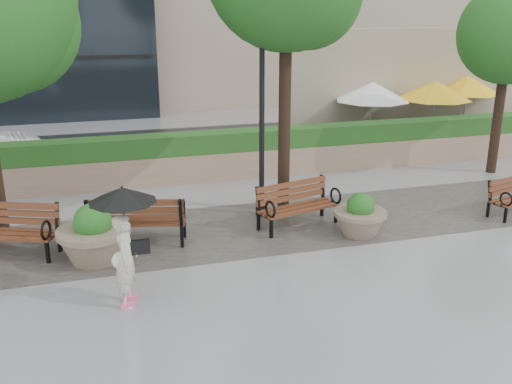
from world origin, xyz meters
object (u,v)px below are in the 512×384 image
object	(u,v)px
bench_3	(298,214)
lamppost	(262,131)
pedestrian	(125,235)
bench_1	(9,241)
planter_right	(360,219)
planter_left	(94,239)
bench_2	(138,229)

from	to	relation	value
bench_3	lamppost	world-z (taller)	lamppost
lamppost	pedestrian	xyz separation A→B (m)	(-3.33, -3.41, -0.81)
bench_1	pedestrian	world-z (taller)	pedestrian
planter_right	lamppost	xyz separation A→B (m)	(-1.64, 1.80, 1.65)
bench_1	planter_left	distance (m)	1.79
bench_1	bench_3	bearing A→B (deg)	20.71
planter_left	planter_right	xyz separation A→B (m)	(5.47, -0.22, -0.09)
bench_1	bench_2	distance (m)	2.49
planter_left	pedestrian	world-z (taller)	pedestrian
bench_3	planter_right	world-z (taller)	bench_3
bench_1	lamppost	xyz separation A→B (m)	(5.43, 0.81, 1.71)
lamppost	pedestrian	bearing A→B (deg)	-134.33
bench_2	planter_left	distance (m)	1.12
bench_2	lamppost	size ratio (longest dim) A/B	0.46
planter_left	lamppost	distance (m)	4.42
bench_3	lamppost	distance (m)	2.05
bench_3	lamppost	xyz separation A→B (m)	(-0.55, 0.96, 1.72)
bench_1	planter_right	world-z (taller)	bench_1
planter_right	lamppost	size ratio (longest dim) A/B	0.25
bench_2	bench_3	bearing A→B (deg)	-166.04
planter_right	pedestrian	bearing A→B (deg)	-162.07
lamppost	pedestrian	distance (m)	4.84
planter_left	bench_1	bearing A→B (deg)	154.49
planter_right	pedestrian	size ratio (longest dim) A/B	0.57
bench_3	planter_left	bearing A→B (deg)	173.25
bench_2	planter_right	bearing A→B (deg)	-176.22
lamppost	pedestrian	size ratio (longest dim) A/B	2.29
bench_2	planter_right	size ratio (longest dim) A/B	1.83
planter_right	bench_2	bearing A→B (deg)	168.94
pedestrian	bench_1	bearing A→B (deg)	54.20
bench_1	bench_3	xyz separation A→B (m)	(5.98, -0.15, -0.01)
planter_left	planter_right	size ratio (longest dim) A/B	1.23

